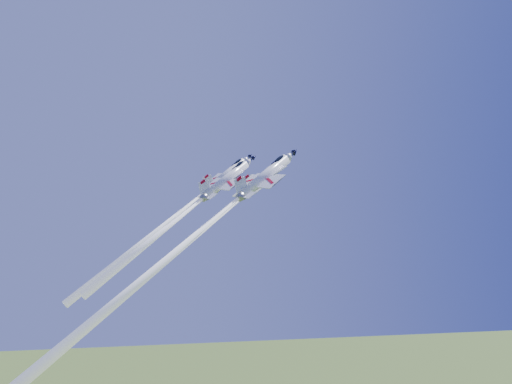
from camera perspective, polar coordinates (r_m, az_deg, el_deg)
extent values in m
cylinder|color=silver|center=(131.78, 1.28, 1.71)|extent=(9.12, 6.77, 11.73)
cone|color=silver|center=(135.70, 3.45, 3.54)|extent=(3.63, 3.22, 3.36)
cone|color=black|center=(136.66, 3.94, 3.95)|extent=(1.83, 1.62, 1.69)
cone|color=slate|center=(128.46, -0.84, -0.07)|extent=(3.02, 2.82, 2.42)
ellipsoid|color=black|center=(134.01, 2.56, 3.18)|extent=(3.38, 2.29, 2.85)
cube|color=black|center=(133.08, 2.05, 2.89)|extent=(1.14, 0.61, 1.00)
cube|color=silver|center=(131.25, 0.95, 1.30)|extent=(7.59, 10.76, 3.79)
cube|color=silver|center=(134.16, 1.67, 2.26)|extent=(3.24, 2.25, 2.34)
cube|color=silver|center=(132.03, 2.40, 2.22)|extent=(3.24, 2.25, 2.34)
cube|color=silver|center=(128.96, -0.50, 0.15)|extent=(4.03, 5.88, 1.98)
cube|color=silver|center=(128.45, -0.76, 0.89)|extent=(3.69, 1.93, 4.16)
cube|color=#A10819|center=(128.07, -0.95, 1.51)|extent=(1.36, 0.73, 1.28)
cube|color=black|center=(132.14, 1.46, 1.36)|extent=(8.43, 3.52, 6.73)
sphere|color=white|center=(128.34, -0.92, -0.14)|extent=(1.24, 1.11, 1.11)
cone|color=white|center=(118.34, -10.71, -8.31)|extent=(32.54, 21.92, 47.60)
cylinder|color=silver|center=(131.67, -2.96, 1.73)|extent=(7.90, 5.87, 10.16)
cone|color=silver|center=(134.73, -0.98, 3.33)|extent=(3.15, 2.79, 2.91)
cone|color=black|center=(135.47, -0.53, 3.69)|extent=(1.58, 1.40, 1.46)
cone|color=slate|center=(129.10, -4.88, 0.19)|extent=(2.61, 2.44, 2.09)
ellipsoid|color=black|center=(133.41, -1.79, 3.01)|extent=(2.93, 1.98, 2.46)
cube|color=black|center=(132.68, -2.26, 2.76)|extent=(0.99, 0.53, 0.87)
cube|color=silver|center=(131.26, -3.26, 1.37)|extent=(6.57, 9.32, 3.28)
cube|color=silver|center=(133.67, -2.56, 2.21)|extent=(2.81, 1.95, 2.03)
cube|color=silver|center=(131.72, -1.99, 2.18)|extent=(2.81, 1.95, 2.03)
cube|color=silver|center=(129.49, -4.58, 0.39)|extent=(3.50, 5.09, 1.72)
cube|color=silver|center=(129.09, -4.81, 1.02)|extent=(3.20, 1.67, 3.60)
cube|color=#A10819|center=(128.79, -4.98, 1.55)|extent=(1.18, 0.63, 1.11)
cube|color=black|center=(131.96, -2.79, 1.43)|extent=(7.30, 3.05, 5.83)
sphere|color=white|center=(129.01, -4.95, 0.13)|extent=(1.07, 0.96, 0.96)
cone|color=white|center=(122.65, -11.40, -5.05)|extent=(22.00, 14.97, 31.79)
cylinder|color=silver|center=(120.11, 0.86, 1.57)|extent=(9.55, 7.09, 12.29)
cone|color=silver|center=(124.20, 3.36, 3.67)|extent=(3.80, 3.37, 3.51)
cone|color=black|center=(125.20, 3.92, 4.13)|extent=(1.91, 1.70, 1.77)
cone|color=slate|center=(116.71, -1.59, -0.49)|extent=(3.16, 2.95, 2.53)
ellipsoid|color=black|center=(122.43, 2.34, 3.25)|extent=(3.54, 2.40, 2.98)
cube|color=black|center=(121.46, 1.76, 2.93)|extent=(1.20, 0.64, 1.05)
cube|color=silver|center=(119.56, 0.48, 1.09)|extent=(7.94, 11.27, 3.97)
cube|color=silver|center=(122.59, 1.33, 2.19)|extent=(3.39, 2.35, 2.45)
cube|color=silver|center=(120.36, 2.15, 2.16)|extent=(3.39, 2.35, 2.45)
cube|color=silver|center=(117.22, -1.20, -0.23)|extent=(4.23, 6.16, 2.07)
cube|color=silver|center=(116.68, -1.49, 0.61)|extent=(3.87, 2.02, 4.35)
cube|color=#A10819|center=(116.29, -1.71, 1.33)|extent=(1.43, 0.76, 1.34)
cube|color=black|center=(120.49, 1.08, 1.16)|extent=(8.83, 3.69, 7.05)
sphere|color=white|center=(116.58, -1.68, -0.57)|extent=(1.30, 1.16, 1.16)
cone|color=white|center=(107.58, -12.12, -9.22)|extent=(31.38, 21.21, 45.74)
cylinder|color=silver|center=(121.31, -3.00, 1.24)|extent=(8.48, 6.30, 10.91)
cone|color=silver|center=(124.57, -0.69, 3.11)|extent=(3.38, 2.99, 3.12)
cone|color=black|center=(125.38, -0.17, 3.53)|extent=(1.70, 1.51, 1.57)
cone|color=slate|center=(118.61, -5.24, -0.58)|extent=(2.80, 2.62, 2.25)
ellipsoid|color=black|center=(123.15, -1.64, 2.73)|extent=(3.14, 2.13, 2.65)
cube|color=black|center=(122.38, -2.18, 2.44)|extent=(1.06, 0.57, 0.93)
cube|color=silver|center=(120.88, -3.35, 0.81)|extent=(7.05, 10.00, 3.52)
cube|color=silver|center=(123.45, -2.53, 1.80)|extent=(3.01, 2.09, 2.18)
cube|color=silver|center=(121.36, -1.87, 1.76)|extent=(3.01, 2.09, 2.18)
cube|color=silver|center=(119.02, -4.89, -0.35)|extent=(3.75, 5.47, 1.84)
cube|color=silver|center=(118.57, -5.16, 0.39)|extent=(3.43, 1.80, 3.86)
cube|color=#A10819|center=(118.24, -5.36, 1.01)|extent=(1.27, 0.68, 1.19)
cube|color=black|center=(121.63, -2.80, 0.88)|extent=(7.84, 3.27, 6.26)
sphere|color=white|center=(118.51, -5.33, -0.65)|extent=(1.15, 1.03, 1.03)
cone|color=white|center=(113.53, -10.87, -5.12)|extent=(18.04, 12.46, 25.62)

